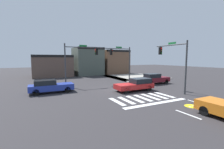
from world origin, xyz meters
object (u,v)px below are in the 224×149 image
car_red (136,84)px  car_maroon (155,79)px  traffic_signal_southeast (174,57)px  car_blue (50,86)px  traffic_signal_northwest (80,57)px  traffic_signal_northeast (121,57)px

car_red → car_maroon: (5.46, 2.81, 0.06)m
traffic_signal_southeast → car_blue: traffic_signal_southeast is taller
car_maroon → car_blue: 14.82m
car_red → car_maroon: bearing=-152.7°
car_blue → car_red: bearing=-19.6°
traffic_signal_northwest → car_red: size_ratio=1.27×
traffic_signal_southeast → car_maroon: (1.84, 5.11, -3.21)m
traffic_signal_southeast → car_blue: bearing=66.5°
car_blue → traffic_signal_northeast: bearing=18.6°
car_red → traffic_signal_southeast: bearing=147.6°
car_red → traffic_signal_northwest: bearing=-52.9°
traffic_signal_northwest → car_blue: bearing=-142.7°
traffic_signal_southeast → car_maroon: size_ratio=1.29×
traffic_signal_northwest → car_maroon: 11.64m
traffic_signal_northwest → car_red: traffic_signal_northwest is taller
traffic_signal_northeast → car_maroon: size_ratio=1.29×
traffic_signal_southeast → car_red: size_ratio=1.24×
traffic_signal_northeast → traffic_signal_southeast: bearing=98.7°
traffic_signal_northeast → car_maroon: traffic_signal_northeast is taller
traffic_signal_northeast → car_blue: 12.58m
traffic_signal_northwest → traffic_signal_southeast: size_ratio=1.03×
traffic_signal_southeast → car_red: (-3.62, 2.30, -3.27)m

